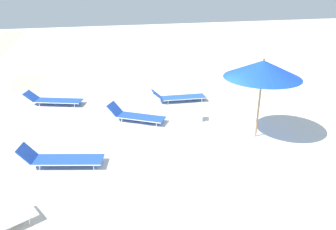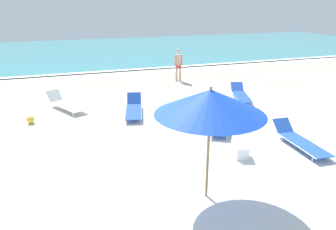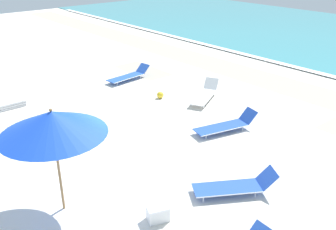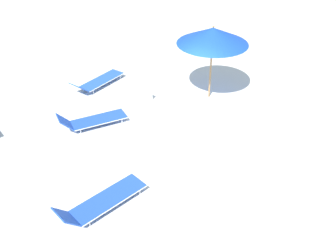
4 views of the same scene
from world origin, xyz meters
The scene contains 9 objects.
ground_plane centered at (0.00, 0.01, -0.08)m, with size 60.00×60.00×0.16m.
beach_umbrella centered at (0.64, -2.31, 2.26)m, with size 2.37×2.37×2.60m.
lounger_stack centered at (-6.52, -1.46, 0.12)m, with size 0.63×1.88×0.24m.
sun_lounger_under_umbrella centered at (-2.16, 5.32, 0.22)m, with size 1.56×2.26×0.60m.
sun_lounger_near_water_left centered at (-6.23, 4.38, 0.21)m, with size 0.84×2.30×0.55m.
sun_lounger_mid_beach_solo centered at (0.36, 3.80, 0.22)m, with size 1.14×2.32×0.60m.
sun_lounger_mid_beach_pair_a centered at (2.90, 1.30, 0.22)m, with size 1.62×2.09×0.59m.
beach_ball centered at (-3.44, 4.00, 0.14)m, with size 0.28×0.28×0.28m.
cooler_box centered at (2.43, -0.85, 0.19)m, with size 0.50×0.59×0.37m.
Camera 3 is at (7.81, -5.11, 5.72)m, focal length 40.00 mm.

